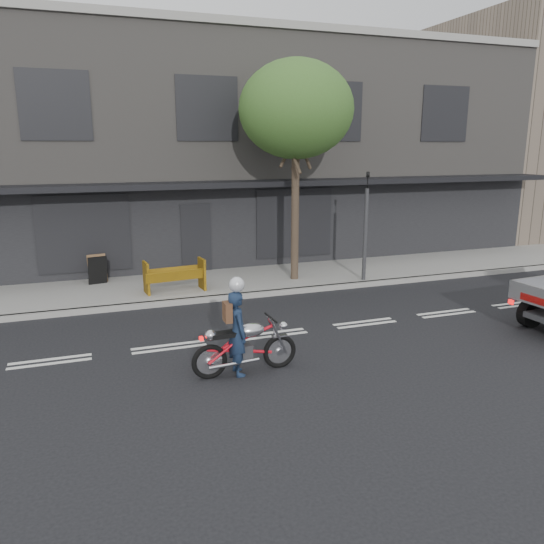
{
  "coord_description": "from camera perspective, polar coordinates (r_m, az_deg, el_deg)",
  "views": [
    {
      "loc": [
        -3.86,
        -10.94,
        4.29
      ],
      "look_at": [
        0.15,
        0.5,
        1.37
      ],
      "focal_mm": 35.0,
      "sensor_mm": 36.0,
      "label": 1
    }
  ],
  "objects": [
    {
      "name": "construction_barrier",
      "position": [
        15.27,
        -10.29,
        -0.54
      ],
      "size": [
        1.78,
        0.87,
        0.96
      ],
      "primitive_type": null,
      "rotation": [
        0.0,
        0.0,
        0.11
      ],
      "color": "orange",
      "rests_on": "sidewalk"
    },
    {
      "name": "traffic_light_pole",
      "position": [
        16.62,
        10.01,
        4.21
      ],
      "size": [
        0.12,
        0.12,
        3.5
      ],
      "color": "#2D2D30",
      "rests_on": "ground"
    },
    {
      "name": "building_main",
      "position": [
        22.58,
        -9.7,
        12.62
      ],
      "size": [
        26.0,
        10.0,
        8.0
      ],
      "primitive_type": "cube",
      "color": "slate",
      "rests_on": "ground"
    },
    {
      "name": "street_tree",
      "position": [
        16.34,
        2.61,
        17.0
      ],
      "size": [
        3.4,
        3.4,
        6.74
      ],
      "color": "#382B21",
      "rests_on": "ground"
    },
    {
      "name": "motorcycle",
      "position": [
        10.23,
        -2.89,
        -7.88
      ],
      "size": [
        2.11,
        0.61,
        1.08
      ],
      "rotation": [
        0.0,
        0.0,
        0.03
      ],
      "color": "black",
      "rests_on": "ground"
    },
    {
      "name": "sidewalk",
      "position": [
        16.66,
        -5.27,
        -1.17
      ],
      "size": [
        32.0,
        3.2,
        0.15
      ],
      "primitive_type": "cube",
      "color": "gray",
      "rests_on": "ground"
    },
    {
      "name": "sandwich_board",
      "position": [
        16.86,
        -18.25,
        0.17
      ],
      "size": [
        0.61,
        0.46,
        0.88
      ],
      "primitive_type": null,
      "rotation": [
        0.0,
        0.0,
        0.18
      ],
      "color": "black",
      "rests_on": "sidewalk"
    },
    {
      "name": "rider",
      "position": [
        10.09,
        -3.74,
        -6.58
      ],
      "size": [
        0.41,
        0.61,
        1.64
      ],
      "primitive_type": "imported",
      "rotation": [
        0.0,
        0.0,
        1.6
      ],
      "color": "#16253E",
      "rests_on": "ground"
    },
    {
      "name": "ground",
      "position": [
        12.37,
        0.11,
        -6.74
      ],
      "size": [
        80.0,
        80.0,
        0.0
      ],
      "primitive_type": "plane",
      "color": "black",
      "rests_on": "ground"
    },
    {
      "name": "kerb",
      "position": [
        15.16,
        -3.79,
        -2.62
      ],
      "size": [
        32.0,
        0.2,
        0.15
      ],
      "primitive_type": "cube",
      "color": "gray",
      "rests_on": "ground"
    }
  ]
}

